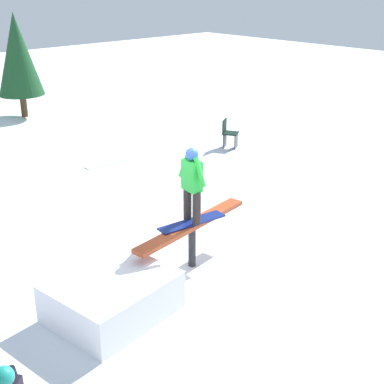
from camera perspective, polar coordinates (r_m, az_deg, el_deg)
ground_plane at (r=10.01m, az=0.00°, el=-7.82°), size 60.00×60.00×0.00m
rail_feature at (r=9.66m, az=0.00°, el=-3.99°), size 2.80×0.64×0.87m
snow_kicker_ramp at (r=8.63m, az=-8.52°, el=-10.96°), size 1.98×1.72×0.65m
main_rider_on_rail at (r=9.32m, az=0.00°, el=0.65°), size 1.35×0.76×1.41m
loose_snowboard_white at (r=15.47m, az=-8.75°, el=3.12°), size 1.55×0.35×0.02m
folding_chair at (r=16.63m, az=3.96°, el=6.15°), size 0.60×0.60×0.88m
pine_tree_far at (r=20.97m, az=-18.11°, el=13.75°), size 1.66×1.66×3.77m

